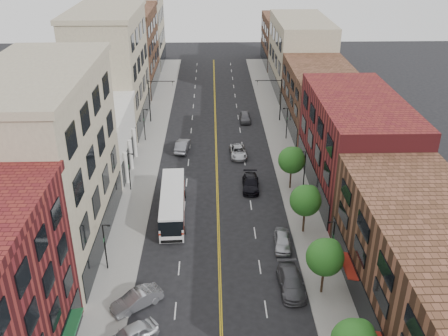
{
  "coord_description": "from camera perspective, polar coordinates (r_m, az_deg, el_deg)",
  "views": [
    {
      "loc": [
        -0.58,
        -31.78,
        30.8
      ],
      "look_at": [
        0.76,
        20.08,
        5.0
      ],
      "focal_mm": 40.0,
      "sensor_mm": 36.0,
      "label": 1
    }
  ],
  "objects": [
    {
      "name": "lamp_l_3",
      "position": [
        77.68,
        -9.08,
        5.11
      ],
      "size": [
        0.81,
        0.55,
        5.05
      ],
      "color": "black",
      "rests_on": "sidewalk_left"
    },
    {
      "name": "car_parked_far",
      "position": [
        53.06,
        6.7,
        -8.27
      ],
      "size": [
        2.09,
        4.46,
        1.48
      ],
      "primitive_type": "imported",
      "rotation": [
        0.0,
        0.0,
        -0.08
      ],
      "color": "#A3A4AA",
      "rests_on": "ground"
    },
    {
      "name": "city_bus",
      "position": [
        57.75,
        -5.9,
        -3.86
      ],
      "size": [
        3.27,
        12.14,
        3.09
      ],
      "rotation": [
        0.0,
        0.0,
        0.04
      ],
      "color": "silver",
      "rests_on": "ground"
    },
    {
      "name": "signal_mast_left",
      "position": [
        84.51,
        -8.06,
        8.15
      ],
      "size": [
        4.49,
        0.18,
        7.2
      ],
      "color": "black",
      "rests_on": "sidewalk_left"
    },
    {
      "name": "bldg_l_white",
      "position": [
        70.21,
        -14.9,
        3.07
      ],
      "size": [
        10.0,
        14.0,
        8.0
      ],
      "primitive_type": "cube",
      "color": "silver",
      "rests_on": "ground"
    },
    {
      "name": "tree_r_3",
      "position": [
        62.69,
        7.82,
        1.0
      ],
      "size": [
        3.4,
        3.4,
        5.59
      ],
      "color": "black",
      "rests_on": "sidewalk_right"
    },
    {
      "name": "car_lane_a",
      "position": [
        63.67,
        3.06,
        -1.76
      ],
      "size": [
        2.33,
        5.25,
        1.5
      ],
      "primitive_type": "imported",
      "rotation": [
        0.0,
        0.0,
        -0.05
      ],
      "color": "black",
      "rests_on": "ground"
    },
    {
      "name": "car_parked_mid",
      "position": [
        47.75,
        7.67,
        -12.79
      ],
      "size": [
        2.36,
        5.46,
        1.56
      ],
      "primitive_type": "imported",
      "rotation": [
        0.0,
        0.0,
        0.03
      ],
      "color": "#47474C",
      "rests_on": "ground"
    },
    {
      "name": "lamp_r_3",
      "position": [
        77.84,
        7.17,
        5.28
      ],
      "size": [
        0.81,
        0.55,
        5.05
      ],
      "color": "black",
      "rests_on": "sidewalk_right"
    },
    {
      "name": "sidewalk_right",
      "position": [
        74.27,
        6.85,
        1.8
      ],
      "size": [
        4.0,
        110.0,
        0.15
      ],
      "primitive_type": "cube",
      "color": "gray",
      "rests_on": "ground"
    },
    {
      "name": "car_angle_b",
      "position": [
        46.19,
        -9.93,
        -14.6
      ],
      "size": [
        4.71,
        4.06,
        1.53
      ],
      "primitive_type": "imported",
      "rotation": [
        0.0,
        0.0,
        -0.94
      ],
      "color": "#95969C",
      "rests_on": "ground"
    },
    {
      "name": "sidewalk_left",
      "position": [
        74.11,
        -8.65,
        1.63
      ],
      "size": [
        4.0,
        110.0,
        0.15
      ],
      "primitive_type": "cube",
      "color": "gray",
      "rests_on": "ground"
    },
    {
      "name": "lamp_r_1",
      "position": [
        49.9,
        12.28,
        -8.15
      ],
      "size": [
        0.81,
        0.55,
        5.05
      ],
      "color": "black",
      "rests_on": "sidewalk_right"
    },
    {
      "name": "bldg_r_far_c",
      "position": [
        121.74,
        7.08,
        14.25
      ],
      "size": [
        10.0,
        18.0,
        11.0
      ],
      "primitive_type": "cube",
      "color": "#533321",
      "rests_on": "ground"
    },
    {
      "name": "car_angle_a",
      "position": [
        43.07,
        -10.64,
        -18.3
      ],
      "size": [
        4.88,
        4.22,
        1.59
      ],
      "primitive_type": "imported",
      "rotation": [
        0.0,
        0.0,
        -0.95
      ],
      "color": "silver",
      "rests_on": "ground"
    },
    {
      "name": "car_lane_c",
      "position": [
        85.51,
        2.41,
        5.85
      ],
      "size": [
        1.8,
        4.46,
        1.52
      ],
      "primitive_type": "imported",
      "rotation": [
        0.0,
        0.0,
        -0.0
      ],
      "color": "#55555B",
      "rests_on": "ground"
    },
    {
      "name": "bldg_r_mid",
      "position": [
        63.52,
        14.73,
        2.55
      ],
      "size": [
        10.0,
        22.0,
        12.0
      ],
      "primitive_type": "cube",
      "color": "maroon",
      "rests_on": "ground"
    },
    {
      "name": "bldg_r_far_a",
      "position": [
        82.88,
        10.95,
        7.82
      ],
      "size": [
        10.0,
        20.0,
        10.0
      ],
      "primitive_type": "cube",
      "color": "#533321",
      "rests_on": "ground"
    },
    {
      "name": "bldg_l_far_b",
      "position": [
        103.77,
        -10.82,
        13.01
      ],
      "size": [
        10.0,
        20.0,
        15.0
      ],
      "primitive_type": "cube",
      "color": "#533321",
      "rests_on": "ground"
    },
    {
      "name": "tree_r_2",
      "position": [
        53.97,
        9.38,
        -3.56
      ],
      "size": [
        3.4,
        3.4,
        5.59
      ],
      "color": "black",
      "rests_on": "sidewalk_right"
    },
    {
      "name": "lamp_r_2",
      "position": [
        63.39,
        9.16,
        0.04
      ],
      "size": [
        0.81,
        0.55,
        5.05
      ],
      "color": "black",
      "rests_on": "sidewalk_right"
    },
    {
      "name": "lamp_l_1",
      "position": [
        49.64,
        -13.42,
        -8.49
      ],
      "size": [
        0.81,
        0.55,
        5.05
      ],
      "color": "black",
      "rests_on": "sidewalk_left"
    },
    {
      "name": "car_lane_behind",
      "position": [
        74.37,
        -4.78,
        2.56
      ],
      "size": [
        2.26,
        5.09,
        1.62
      ],
      "primitive_type": "imported",
      "rotation": [
        0.0,
        0.0,
        3.03
      ],
      "color": "#54555A",
      "rests_on": "ground"
    },
    {
      "name": "bldg_l_far_c",
      "position": [
        120.72,
        -9.65,
        16.17
      ],
      "size": [
        10.0,
        16.0,
        20.0
      ],
      "primitive_type": "cube",
      "color": "gray",
      "rests_on": "ground"
    },
    {
      "name": "car_lane_b",
      "position": [
        72.44,
        1.64,
        1.88
      ],
      "size": [
        2.53,
        5.13,
        1.4
      ],
      "primitive_type": "imported",
      "rotation": [
        0.0,
        0.0,
        0.04
      ],
      "color": "#B3B5BB",
      "rests_on": "ground"
    },
    {
      "name": "signal_mast_right",
      "position": [
        84.65,
        6.02,
        8.3
      ],
      "size": [
        4.49,
        0.18,
        7.2
      ],
      "color": "black",
      "rests_on": "sidewalk_right"
    },
    {
      "name": "bldg_l_far_a",
      "position": [
        84.32,
        -12.88,
        10.81
      ],
      "size": [
        10.0,
        20.0,
        18.0
      ],
      "primitive_type": "cube",
      "color": "gray",
      "rests_on": "ground"
    },
    {
      "name": "tree_r_1",
      "position": [
        45.78,
        11.56,
        -9.82
      ],
      "size": [
        3.4,
        3.4,
        5.59
      ],
      "color": "black",
      "rests_on": "sidewalk_right"
    },
    {
      "name": "lamp_l_2",
      "position": [
        63.19,
        -10.77,
        -0.19
      ],
      "size": [
        0.81,
        0.55,
        5.05
      ],
      "color": "black",
      "rests_on": "sidewalk_left"
    },
    {
      "name": "bldg_r_far_b",
      "position": [
        102.16,
        8.69,
        12.68
      ],
      "size": [
        10.0,
        22.0,
        14.0
      ],
      "primitive_type": "cube",
      "color": "gray",
      "rests_on": "ground"
    },
    {
      "name": "bldg_l_tanoffice",
      "position": [
        52.44,
        -19.57,
        0.25
      ],
      "size": [
        10.0,
        22.0,
        18.0
      ],
      "primitive_type": "cube",
      "color": "gray",
      "rests_on": "ground"
    },
    {
      "name": "ground",
      "position": [
        44.26,
        -0.33,
        -17.65
      ],
      "size": [
        220.0,
        220.0,
        0.0
      ],
      "primitive_type": "plane",
      "color": "black",
      "rests_on": "ground"
    },
    {
      "name": "bldg_r_near",
      "position": [
        44.55,
        22.56,
        -11.33
      ],
      "size": [
        10.0,
        26.0,
        10.0
      ],
      "primitive_type": "cube",
      "color": "#533321",
      "rests_on": "ground"
    }
  ]
}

